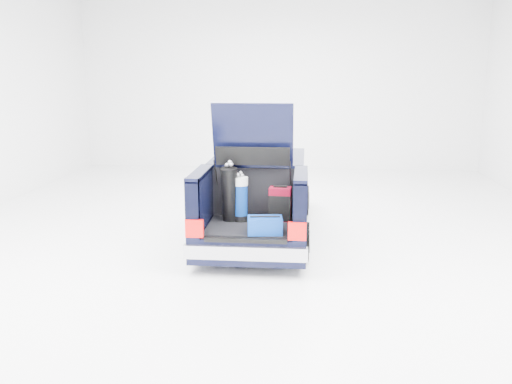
# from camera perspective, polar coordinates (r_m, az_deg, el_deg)

# --- Properties ---
(ground) EXTENTS (14.00, 14.00, 0.00)m
(ground) POSITION_cam_1_polar(r_m,az_deg,el_deg) (10.02, 0.27, -4.44)
(ground) COLOR white
(ground) RESTS_ON ground
(car) EXTENTS (1.87, 4.65, 2.47)m
(car) POSITION_cam_1_polar(r_m,az_deg,el_deg) (9.94, 0.32, -0.55)
(car) COLOR black
(car) RESTS_ON ground
(red_suitcase) EXTENTS (0.36, 0.24, 0.57)m
(red_suitcase) POSITION_cam_1_polar(r_m,az_deg,el_deg) (8.63, 2.55, -1.28)
(red_suitcase) COLOR #630315
(red_suitcase) RESTS_ON car
(black_golf_bag) EXTENTS (0.33, 0.39, 0.96)m
(black_golf_bag) POSITION_cam_1_polar(r_m,az_deg,el_deg) (8.58, -2.78, -0.22)
(black_golf_bag) COLOR black
(black_golf_bag) RESTS_ON car
(blue_golf_bag) EXTENTS (0.28, 0.28, 0.80)m
(blue_golf_bag) POSITION_cam_1_polar(r_m,az_deg,el_deg) (8.59, -1.65, -0.69)
(blue_golf_bag) COLOR black
(blue_golf_bag) RESTS_ON car
(blue_duffel) EXTENTS (0.54, 0.38, 0.27)m
(blue_duffel) POSITION_cam_1_polar(r_m,az_deg,el_deg) (7.98, 0.94, -3.51)
(blue_duffel) COLOR navy
(blue_duffel) RESTS_ON car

